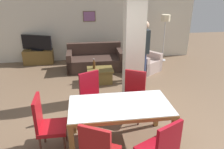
% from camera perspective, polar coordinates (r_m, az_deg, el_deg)
% --- Properties ---
extents(ground_plane, '(18.00, 18.00, 0.00)m').
position_cam_1_polar(ground_plane, '(4.13, 1.94, -17.22)').
color(ground_plane, brown).
extents(back_wall, '(7.20, 0.09, 2.70)m').
position_cam_1_polar(back_wall, '(8.13, -3.91, 13.25)').
color(back_wall, beige).
rests_on(back_wall, ground_plane).
extents(divider_pillar, '(0.46, 0.39, 2.70)m').
position_cam_1_polar(divider_pillar, '(5.21, 5.73, 8.00)').
color(divider_pillar, beige).
rests_on(divider_pillar, ground_plane).
extents(dining_table, '(1.72, 0.91, 0.78)m').
position_cam_1_polar(dining_table, '(3.77, 2.07, -9.94)').
color(dining_table, olive).
rests_on(dining_table, ground_plane).
extents(dining_chair_head_left, '(0.46, 0.46, 1.01)m').
position_cam_1_polar(dining_chair_head_left, '(3.82, -16.72, -11.91)').
color(dining_chair_head_left, maroon).
rests_on(dining_chair_head_left, ground_plane).
extents(dining_chair_near_right, '(0.62, 0.62, 1.01)m').
position_cam_1_polar(dining_chair_near_right, '(3.25, 12.62, -18.45)').
color(dining_chair_near_right, maroon).
rests_on(dining_chair_near_right, ground_plane).
extents(dining_chair_far_right, '(0.62, 0.62, 1.01)m').
position_cam_1_polar(dining_chair_far_right, '(4.57, 5.61, -5.01)').
color(dining_chair_far_right, maroon).
rests_on(dining_chair_far_right, ground_plane).
extents(dining_chair_far_left, '(0.62, 0.62, 1.01)m').
position_cam_1_polar(dining_chair_far_left, '(4.51, -5.17, -5.38)').
color(dining_chair_far_left, maroon).
rests_on(dining_chair_far_left, ground_plane).
extents(sofa, '(1.82, 0.93, 0.82)m').
position_cam_1_polar(sofa, '(7.34, -4.46, 3.63)').
color(sofa, '#3C2A23').
rests_on(sofa, ground_plane).
extents(armchair, '(1.16, 1.17, 0.75)m').
position_cam_1_polar(armchair, '(7.25, 8.20, 3.11)').
color(armchair, '#AE968E').
rests_on(armchair, ground_plane).
extents(coffee_table, '(0.74, 0.57, 0.41)m').
position_cam_1_polar(coffee_table, '(6.32, -3.11, -0.21)').
color(coffee_table, brown).
rests_on(coffee_table, ground_plane).
extents(bottle, '(0.08, 0.08, 0.30)m').
position_cam_1_polar(bottle, '(6.24, -4.72, 2.54)').
color(bottle, '#4C2D14').
rests_on(bottle, coffee_table).
extents(tv_stand, '(1.02, 0.40, 0.50)m').
position_cam_1_polar(tv_stand, '(8.24, -18.63, 4.38)').
color(tv_stand, brown).
rests_on(tv_stand, ground_plane).
extents(tv_screen, '(1.06, 0.42, 0.53)m').
position_cam_1_polar(tv_screen, '(8.11, -19.07, 7.79)').
color(tv_screen, black).
rests_on(tv_screen, tv_stand).
extents(floor_lamp, '(0.30, 0.30, 1.67)m').
position_cam_1_polar(floor_lamp, '(8.14, 13.78, 13.03)').
color(floor_lamp, '#B7B7BC').
rests_on(floor_lamp, ground_plane).
extents(standing_person, '(0.23, 0.38, 1.73)m').
position_cam_1_polar(standing_person, '(6.31, 8.34, 7.15)').
color(standing_person, navy).
rests_on(standing_person, ground_plane).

